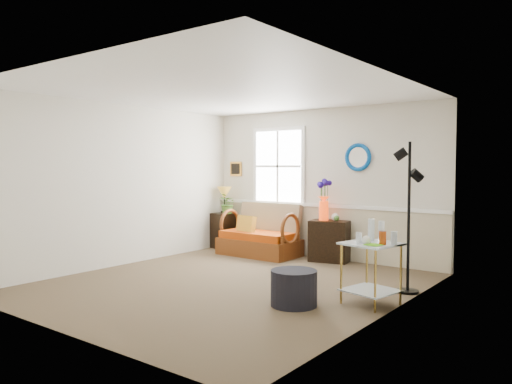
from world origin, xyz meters
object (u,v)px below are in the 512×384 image
Objects in this scene: lamp_stand at (223,231)px; cabinet at (330,241)px; side_table at (371,274)px; loveseat at (259,230)px; floor_lamp at (409,218)px; ottoman at (294,288)px.

cabinet is at bearing 0.88° from lamp_stand.
cabinet is 2.62m from side_table.
loveseat is at bearing 179.92° from cabinet.
lamp_stand is at bearing 153.45° from side_table.
loveseat is at bearing 148.84° from side_table.
floor_lamp is (3.08, -0.99, 0.49)m from loveseat.
floor_lamp reaches higher than lamp_stand.
cabinet is 0.96× the size of side_table.
ottoman is (-0.68, -0.58, -0.15)m from side_table.
loveseat is 3.27m from ottoman.
floor_lamp reaches higher than ottoman.
floor_lamp reaches higher than cabinet.
loveseat reaches higher than cabinet.
ottoman is at bearing -81.25° from cabinet.
loveseat is at bearing 133.68° from ottoman.
loveseat is 1.32m from cabinet.
lamp_stand is 2.35m from cabinet.
lamp_stand is at bearing 143.97° from floor_lamp.
side_table reaches higher than cabinet.
side_table is at bearing -62.49° from cabinet.
lamp_stand reaches higher than ottoman.
floor_lamp is (0.15, 0.79, 0.60)m from side_table.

